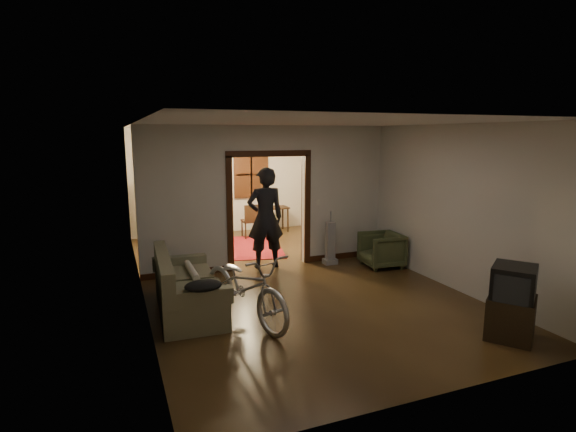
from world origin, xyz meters
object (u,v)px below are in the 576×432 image
sofa (189,282)px  armchair (381,250)px  person (265,218)px  locker (182,208)px  bicycle (245,286)px  desk (271,220)px

sofa → armchair: bearing=15.4°
sofa → person: 2.57m
armchair → locker: (-3.37, 3.80, 0.48)m
bicycle → armchair: (3.29, 1.59, -0.17)m
person → locker: (-1.20, 2.97, -0.18)m
bicycle → armchair: size_ratio=2.58×
sofa → person: person is taller
person → armchair: bearing=162.4°
person → desk: bearing=-108.2°
armchair → desk: bearing=-161.3°
sofa → bicycle: bicycle is taller
armchair → person: (-2.17, 0.83, 0.65)m
sofa → person: bearing=46.4°
sofa → armchair: sofa is taller
desk → sofa: bearing=-134.3°
sofa → person: (1.81, 1.74, 0.55)m
bicycle → locker: size_ratio=1.19×
sofa → bicycle: size_ratio=0.99×
armchair → person: person is taller
sofa → bicycle: 0.97m
bicycle → desk: 6.02m
locker → desk: size_ratio=1.83×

